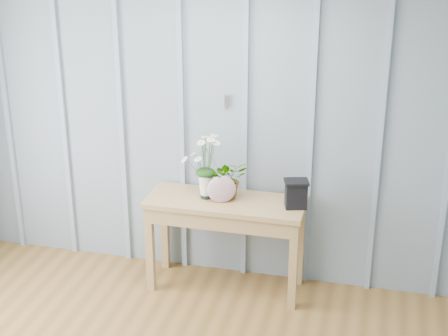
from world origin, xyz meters
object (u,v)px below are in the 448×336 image
(sideboard, at_px, (226,214))
(carved_box, at_px, (296,194))
(felt_disc_vessel, at_px, (222,189))
(daisy_vase, at_px, (206,157))

(sideboard, height_order, carved_box, carved_box)
(sideboard, height_order, felt_disc_vessel, felt_disc_vessel)
(daisy_vase, relative_size, felt_disc_vessel, 2.47)
(felt_disc_vessel, distance_m, carved_box, 0.55)
(carved_box, bearing_deg, sideboard, -179.92)
(sideboard, relative_size, daisy_vase, 2.26)
(sideboard, height_order, daisy_vase, daisy_vase)
(sideboard, bearing_deg, carved_box, 0.08)
(carved_box, bearing_deg, felt_disc_vessel, -174.69)
(daisy_vase, height_order, felt_disc_vessel, daisy_vase)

